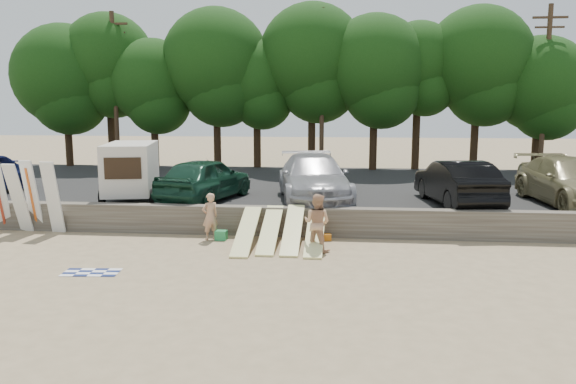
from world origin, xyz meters
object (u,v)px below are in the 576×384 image
Objects in this scene: beachgoer_b at (317,223)px; car_4 at (571,182)px; cooler at (221,235)px; car_1 at (205,179)px; box_trailer at (131,168)px; car_3 at (457,183)px; beachgoer_a at (210,216)px; car_2 at (314,178)px.

car_4 is at bearing -129.92° from beachgoer_b.
cooler is at bearing 2.84° from beachgoer_b.
car_4 is at bearing 21.24° from cooler.
car_4 reaches higher than beachgoer_b.
car_4 reaches higher than car_1.
car_3 is at bearing -11.89° from box_trailer.
beachgoer_a is (-12.99, -3.99, -0.80)m from car_4.
car_4 is 3.87× the size of beachgoer_a.
car_2 is 3.95× the size of beachgoer_a.
box_trailer is 0.74× the size of car_3.
car_2 reaches higher than cooler.
cooler is (0.37, -0.02, -0.63)m from beachgoer_a.
beachgoer_b reaches higher than cooler.
beachgoer_a reaches higher than cooler.
box_trailer reaches higher than cooler.
car_1 reaches higher than beachgoer_a.
cooler is at bearing -167.36° from car_4.
beachgoer_b is at bearing -95.38° from car_2.
car_1 is at bearing -23.57° from beachgoer_b.
car_4 is 3.42× the size of beachgoer_b.
car_3 is 6.89m from beachgoer_b.
box_trailer is 2.43× the size of beachgoer_a.
car_4 reaches higher than car_3.
beachgoer_a is at bearing 121.66° from car_1.
box_trailer reaches higher than car_4.
car_3 reaches higher than beachgoer_a.
beachgoer_a is at bearing -52.75° from box_trailer.
car_1 is (2.98, 0.10, -0.41)m from box_trailer.
cooler is at bearing 138.41° from beachgoer_a.
box_trailer is at bearing 17.10° from car_1.
beachgoer_b is at bearing 125.04° from beachgoer_a.
car_2 is at bearing 176.05° from car_4.
beachgoer_b is at bearing 150.19° from car_1.
car_1 is at bearing -10.19° from box_trailer.
car_1 is 13.34× the size of cooler.
car_3 is 9.40m from beachgoer_a.
car_1 is 4.30m from car_2.
cooler is (1.42, -3.58, -1.40)m from car_1.
car_2 is at bearing -12.66° from car_3.
car_3 reaches higher than cooler.
box_trailer reaches higher than beachgoer_a.
box_trailer is at bearing 176.78° from car_4.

